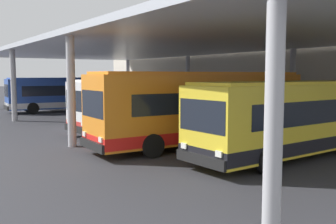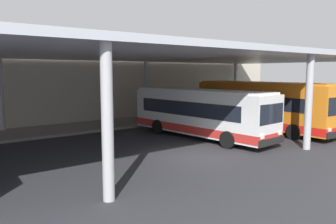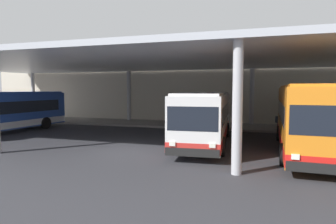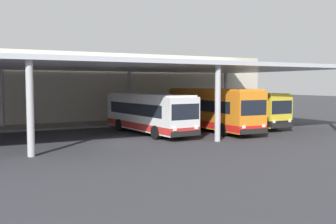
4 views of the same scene
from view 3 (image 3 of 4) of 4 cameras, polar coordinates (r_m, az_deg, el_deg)
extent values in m
plane|color=#333338|center=(16.15, -8.57, -7.61)|extent=(200.00, 200.00, 0.00)
cube|color=gray|center=(27.01, 2.64, -2.50)|extent=(42.00, 4.50, 0.18)
cube|color=beige|center=(29.96, 4.31, 4.90)|extent=(48.00, 1.60, 7.19)
cube|color=silver|center=(20.95, -1.91, 10.04)|extent=(40.00, 17.00, 0.30)
cylinder|color=#B2B2B7|center=(37.65, -24.87, 2.93)|extent=(0.40, 0.40, 5.25)
cylinder|color=#B2B2B7|center=(30.64, -7.67, 3.04)|extent=(0.40, 0.40, 5.25)
cylinder|color=#B2B2B7|center=(11.67, 13.42, 0.72)|extent=(0.40, 0.40, 5.25)
cylinder|color=#B2B2B7|center=(27.64, 16.08, 2.76)|extent=(0.40, 0.40, 5.25)
cube|color=#284CA8|center=(25.79, -29.31, 0.19)|extent=(3.12, 10.53, 2.70)
cube|color=silver|center=(25.88, -29.23, -2.01)|extent=(3.15, 10.55, 0.50)
cube|color=black|center=(25.87, -29.08, 0.88)|extent=(3.05, 8.67, 0.90)
cube|color=#2A50B0|center=(25.74, -29.43, 3.33)|extent=(2.90, 10.10, 0.12)
cylinder|color=black|center=(28.68, -26.35, -1.73)|extent=(0.34, 1.02, 1.00)
cylinder|color=black|center=(26.92, -22.84, -1.99)|extent=(0.34, 1.02, 1.00)
cube|color=white|center=(18.12, 7.30, -0.84)|extent=(3.29, 10.56, 2.70)
cube|color=red|center=(18.24, 7.27, -3.97)|extent=(3.31, 10.58, 0.50)
cube|color=black|center=(18.24, 7.36, 0.14)|extent=(3.18, 8.70, 0.90)
cube|color=black|center=(13.00, 4.81, -1.35)|extent=(2.30, 0.30, 1.10)
cube|color=black|center=(13.15, 4.71, -7.90)|extent=(2.46, 0.35, 0.36)
cube|color=white|center=(18.04, 7.34, 3.62)|extent=(3.06, 10.13, 0.12)
cube|color=yellow|center=(12.97, 4.86, 2.27)|extent=(1.75, 0.25, 0.28)
cube|color=white|center=(13.25, 0.86, -6.24)|extent=(0.29, 0.10, 0.20)
cube|color=white|center=(12.98, 8.68, -6.52)|extent=(0.29, 0.10, 0.20)
cylinder|color=black|center=(15.32, 1.33, -6.31)|extent=(0.36, 1.02, 1.00)
cylinder|color=black|center=(15.00, 10.57, -6.61)|extent=(0.36, 1.02, 1.00)
cylinder|color=black|center=(21.23, 4.82, -3.30)|extent=(0.36, 1.02, 1.00)
cylinder|color=black|center=(21.00, 11.46, -3.46)|extent=(0.36, 1.02, 1.00)
cube|color=orange|center=(17.22, 25.37, -0.84)|extent=(2.77, 11.26, 3.10)
cube|color=red|center=(17.36, 25.24, -4.79)|extent=(2.79, 11.28, 0.50)
cube|color=black|center=(17.35, 25.36, 0.19)|extent=(2.76, 9.24, 0.90)
cube|color=black|center=(11.71, 28.24, -1.52)|extent=(2.30, 0.18, 1.10)
cube|color=black|center=(11.90, 28.00, -9.74)|extent=(2.45, 0.22, 0.36)
cube|color=orange|center=(17.16, 25.55, 4.52)|extent=(2.56, 10.80, 0.12)
cube|color=yellow|center=(11.68, 28.40, 3.47)|extent=(1.75, 0.16, 0.28)
cube|color=white|center=(11.73, 23.67, -8.04)|extent=(0.28, 0.09, 0.20)
cylinder|color=black|center=(13.90, 21.60, -7.74)|extent=(0.30, 1.01, 1.00)
cylinder|color=black|center=(20.35, 20.90, -3.92)|extent=(0.30, 1.01, 1.00)
cylinder|color=black|center=(20.57, 27.76, -4.05)|extent=(0.30, 1.01, 1.00)
cube|color=#383D47|center=(26.08, 22.22, -1.88)|extent=(1.80, 0.44, 0.08)
cube|color=#383D47|center=(26.25, 22.20, -1.30)|extent=(1.80, 0.06, 0.44)
cube|color=#2D2D33|center=(26.06, 20.67, -2.34)|extent=(0.10, 0.36, 0.45)
cube|color=#2D2D33|center=(26.17, 23.73, -2.41)|extent=(0.10, 0.36, 0.45)
camera|label=1|loc=(17.72, 90.64, 0.18)|focal=41.41mm
camera|label=2|loc=(18.41, -66.57, 4.70)|focal=35.72mm
camera|label=4|loc=(19.73, -104.96, 0.58)|focal=42.08mm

